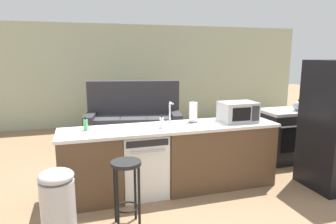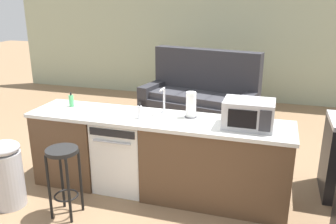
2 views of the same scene
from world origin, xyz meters
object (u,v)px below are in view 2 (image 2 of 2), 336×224
at_px(dish_soap_bottle, 71,101).
at_px(trash_bin, 6,173).
at_px(paper_towel_roll, 191,105).
at_px(microwave, 249,114).
at_px(soap_bottle, 140,112).
at_px(dishwasher, 124,153).
at_px(couch, 201,99).
at_px(bar_stool, 63,168).

relative_size(dish_soap_bottle, trash_bin, 0.24).
bearing_deg(trash_bin, paper_towel_roll, 26.50).
bearing_deg(paper_towel_roll, dish_soap_bottle, -178.31).
xyz_separation_m(microwave, dish_soap_bottle, (-2.09, 0.09, -0.07)).
relative_size(paper_towel_roll, dish_soap_bottle, 1.60).
bearing_deg(soap_bottle, dishwasher, 161.69).
xyz_separation_m(dish_soap_bottle, trash_bin, (-0.32, -0.85, -0.59)).
bearing_deg(couch, dishwasher, -97.74).
height_order(dishwasher, couch, couch).
xyz_separation_m(soap_bottle, couch, (0.11, 2.67, -0.58)).
distance_m(soap_bottle, dish_soap_bottle, 0.96).
xyz_separation_m(dishwasher, couch, (0.35, 2.60, -0.03)).
relative_size(microwave, paper_towel_roll, 1.77).
height_order(dish_soap_bottle, trash_bin, dish_soap_bottle).
distance_m(dishwasher, soap_bottle, 0.61).
relative_size(soap_bottle, dish_soap_bottle, 1.00).
distance_m(microwave, paper_towel_roll, 0.64).
bearing_deg(trash_bin, dish_soap_bottle, 69.33).
height_order(microwave, bar_stool, microwave).
bearing_deg(microwave, bar_stool, -157.02).
height_order(microwave, dish_soap_bottle, microwave).
bearing_deg(bar_stool, couch, 78.34).
distance_m(paper_towel_roll, couch, 2.58).
bearing_deg(dish_soap_bottle, trash_bin, -110.67).
distance_m(microwave, soap_bottle, 1.15).
distance_m(paper_towel_roll, dish_soap_bottle, 1.47).
xyz_separation_m(dishwasher, soap_bottle, (0.24, -0.08, 0.55)).
bearing_deg(dishwasher, bar_stool, -114.54).
height_order(paper_towel_roll, dish_soap_bottle, paper_towel_roll).
relative_size(soap_bottle, couch, 0.08).
xyz_separation_m(dish_soap_bottle, bar_stool, (0.37, -0.82, -0.44)).
xyz_separation_m(dishwasher, dish_soap_bottle, (-0.71, 0.09, 0.55)).
bearing_deg(paper_towel_roll, dishwasher, -170.09).
height_order(dishwasher, paper_towel_roll, paper_towel_roll).
distance_m(paper_towel_roll, trash_bin, 2.10).
bearing_deg(dish_soap_bottle, couch, 67.10).
bearing_deg(paper_towel_roll, microwave, -12.04).
xyz_separation_m(dish_soap_bottle, couch, (1.06, 2.51, -0.58)).
relative_size(soap_bottle, trash_bin, 0.24).
height_order(microwave, couch, couch).
bearing_deg(dishwasher, soap_bottle, -18.31).
bearing_deg(dish_soap_bottle, microwave, -2.48).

